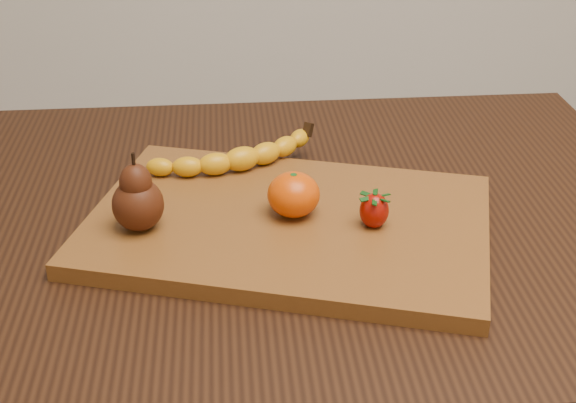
{
  "coord_description": "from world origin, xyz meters",
  "views": [
    {
      "loc": [
        -0.04,
        -0.84,
        1.24
      ],
      "look_at": [
        0.02,
        -0.05,
        0.8
      ],
      "focal_mm": 50.0,
      "sensor_mm": 36.0,
      "label": 1
    }
  ],
  "objects_px": {
    "table": "(266,278)",
    "pear": "(137,192)",
    "cutting_board": "(288,224)",
    "mandarin": "(294,194)"
  },
  "relations": [
    {
      "from": "table",
      "to": "pear",
      "type": "relative_size",
      "value": 11.17
    },
    {
      "from": "pear",
      "to": "table",
      "type": "bearing_deg",
      "value": 22.3
    },
    {
      "from": "cutting_board",
      "to": "mandarin",
      "type": "bearing_deg",
      "value": 57.47
    },
    {
      "from": "cutting_board",
      "to": "pear",
      "type": "height_order",
      "value": "pear"
    },
    {
      "from": "mandarin",
      "to": "table",
      "type": "bearing_deg",
      "value": 124.2
    },
    {
      "from": "mandarin",
      "to": "pear",
      "type": "bearing_deg",
      "value": -175.3
    },
    {
      "from": "table",
      "to": "cutting_board",
      "type": "distance_m",
      "value": 0.12
    },
    {
      "from": "pear",
      "to": "mandarin",
      "type": "distance_m",
      "value": 0.18
    },
    {
      "from": "pear",
      "to": "mandarin",
      "type": "height_order",
      "value": "pear"
    },
    {
      "from": "pear",
      "to": "cutting_board",
      "type": "bearing_deg",
      "value": 2.88
    }
  ]
}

